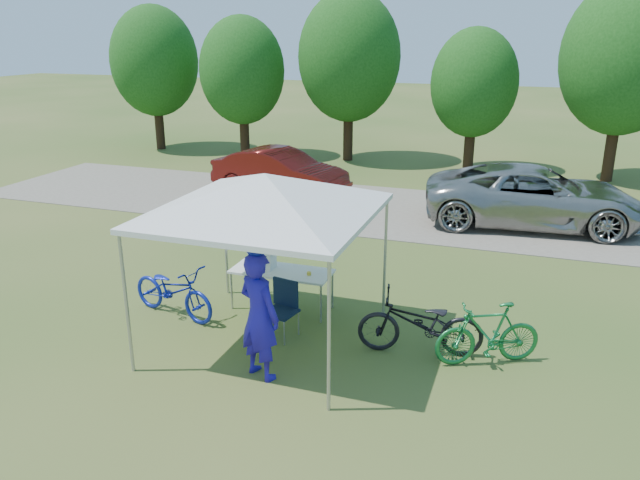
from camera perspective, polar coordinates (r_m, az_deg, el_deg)
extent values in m
plane|color=#2D5119|center=(10.13, -4.66, -9.15)|extent=(100.00, 100.00, 0.00)
cube|color=gray|center=(17.23, 6.06, 2.75)|extent=(24.00, 5.00, 0.02)
cylinder|color=#A5A5AA|center=(9.21, -17.27, -5.69)|extent=(0.05, 0.05, 2.10)
cylinder|color=#A5A5AA|center=(7.92, 0.82, -8.94)|extent=(0.05, 0.05, 2.10)
cylinder|color=#A5A5AA|center=(11.57, -8.63, -0.01)|extent=(0.05, 0.05, 2.10)
cylinder|color=#A5A5AA|center=(10.56, 5.97, -1.73)|extent=(0.05, 0.05, 2.10)
cube|color=silver|center=(9.32, -5.00, 2.56)|extent=(3.15, 3.15, 0.08)
pyramid|color=silver|center=(9.17, -5.11, 6.10)|extent=(4.53, 4.53, 0.55)
cylinder|color=#382314|center=(26.85, -14.46, 10.07)|extent=(0.36, 0.36, 1.89)
ellipsoid|color=#144711|center=(26.61, -14.92, 15.53)|extent=(3.46, 3.46, 4.32)
cylinder|color=#382314|center=(24.64, -6.91, 9.62)|extent=(0.36, 0.36, 1.75)
ellipsoid|color=#144711|center=(24.38, -7.13, 15.14)|extent=(3.20, 3.20, 4.00)
cylinder|color=#382314|center=(23.73, 2.58, 9.73)|extent=(0.36, 0.36, 2.03)
ellipsoid|color=#144711|center=(23.45, 2.68, 16.39)|extent=(3.71, 3.71, 4.64)
cylinder|color=#382314|center=(22.71, 13.48, 8.29)|extent=(0.36, 0.36, 1.61)
ellipsoid|color=#144711|center=(22.43, 13.91, 13.78)|extent=(2.94, 2.94, 3.68)
cylinder|color=#382314|center=(22.38, 25.04, 7.55)|extent=(0.36, 0.36, 2.10)
ellipsoid|color=#144711|center=(22.09, 26.08, 14.79)|extent=(3.84, 3.84, 4.80)
cube|color=white|center=(10.93, -3.52, -2.87)|extent=(1.77, 0.74, 0.04)
cylinder|color=#A5A5AA|center=(11.14, -8.08, -4.63)|extent=(0.04, 0.04, 0.69)
cylinder|color=#A5A5AA|center=(10.53, 0.08, -5.86)|extent=(0.04, 0.04, 0.69)
cylinder|color=#A5A5AA|center=(11.66, -6.69, -3.48)|extent=(0.04, 0.04, 0.69)
cylinder|color=#A5A5AA|center=(11.07, 1.15, -4.58)|extent=(0.04, 0.04, 0.69)
cube|color=black|center=(10.04, -3.63, -6.61)|extent=(0.55, 0.55, 0.04)
cube|color=black|center=(10.13, -3.16, -4.83)|extent=(0.46, 0.14, 0.46)
cylinder|color=#A5A5AA|center=(10.05, -5.15, -8.08)|extent=(0.02, 0.02, 0.41)
cylinder|color=#A5A5AA|center=(9.90, -2.95, -8.45)|extent=(0.02, 0.02, 0.41)
cylinder|color=#A5A5AA|center=(10.39, -4.22, -7.12)|extent=(0.02, 0.02, 0.41)
cylinder|color=#A5A5AA|center=(10.24, -2.08, -7.46)|extent=(0.02, 0.02, 0.41)
cube|color=white|center=(11.01, -5.30, -1.84)|extent=(0.43, 0.29, 0.29)
cube|color=white|center=(10.96, -5.33, -1.05)|extent=(0.45, 0.31, 0.04)
cylinder|color=yellow|center=(10.69, -1.02, -3.07)|extent=(0.07, 0.07, 0.06)
imported|color=#1F15AD|center=(8.78, -5.58, -6.89)|extent=(0.81, 0.68, 1.89)
imported|color=#11219D|center=(11.03, -13.27, -4.51)|extent=(1.88, 1.03, 0.94)
imported|color=#197236|center=(9.58, 15.10, -8.26)|extent=(1.63, 1.13, 0.96)
imported|color=black|center=(9.62, 9.16, -7.58)|extent=(1.99, 1.00, 1.00)
imported|color=#9C9C98|center=(16.49, 19.05, 3.81)|extent=(5.57, 2.95, 1.49)
imported|color=#56110E|center=(18.60, -3.67, 6.20)|extent=(4.31, 2.15, 1.36)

